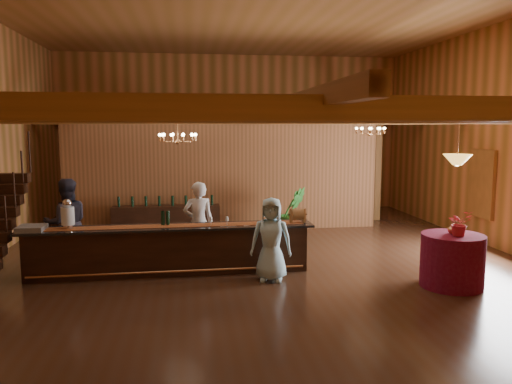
{
  "coord_description": "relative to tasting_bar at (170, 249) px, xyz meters",
  "views": [
    {
      "loc": [
        -1.52,
        -10.81,
        3.0
      ],
      "look_at": [
        0.05,
        0.72,
        1.47
      ],
      "focal_mm": 35.0,
      "sensor_mm": 36.0,
      "label": 1
    }
  ],
  "objects": [
    {
      "name": "bartender",
      "position": [
        0.6,
        0.64,
        0.41
      ],
      "size": [
        0.71,
        0.5,
        1.83
      ],
      "primitive_type": "imported",
      "rotation": [
        0.0,
        0.0,
        3.24
      ],
      "color": "silver",
      "rests_on": "floor"
    },
    {
      "name": "staff_second",
      "position": [
        -2.19,
        0.77,
        0.46
      ],
      "size": [
        1.11,
        0.98,
        1.92
      ],
      "primitive_type": "imported",
      "rotation": [
        0.0,
        0.0,
        3.46
      ],
      "color": "#2F2D3C",
      "rests_on": "floor"
    },
    {
      "name": "chandelier_right",
      "position": [
        5.23,
        2.71,
        2.4
      ],
      "size": [
        0.8,
        0.8,
        0.46
      ],
      "color": "tan",
      "rests_on": "beam_grid"
    },
    {
      "name": "floor",
      "position": [
        1.93,
        0.68,
        -0.5
      ],
      "size": [
        14.0,
        14.0,
        0.0
      ],
      "primitive_type": "plane",
      "color": "#3E2315",
      "rests_on": "ground"
    },
    {
      "name": "table_vase",
      "position": [
        5.32,
        -1.51,
        0.66
      ],
      "size": [
        0.2,
        0.2,
        0.32
      ],
      "primitive_type": "imported",
      "rotation": [
        0.0,
        0.0,
        -0.33
      ],
      "color": "tan",
      "rests_on": "round_table"
    },
    {
      "name": "backbar_shelf",
      "position": [
        -0.23,
        3.7,
        -0.09
      ],
      "size": [
        2.94,
        0.47,
        0.83
      ],
      "primitive_type": "cube",
      "rotation": [
        0.0,
        0.0,
        -0.0
      ],
      "color": "#341A0F",
      "rests_on": "floor"
    },
    {
      "name": "guest",
      "position": [
        1.98,
        -0.75,
        0.32
      ],
      "size": [
        0.91,
        0.71,
        1.64
      ],
      "primitive_type": "imported",
      "rotation": [
        0.0,
        0.0,
        -0.25
      ],
      "color": "#ABDAE6",
      "rests_on": "floor"
    },
    {
      "name": "wall_back",
      "position": [
        1.93,
        7.68,
        2.25
      ],
      "size": [
        12.0,
        0.1,
        5.5
      ],
      "primitive_type": "cube",
      "color": "#C47540",
      "rests_on": "floor"
    },
    {
      "name": "chandelier_left",
      "position": [
        0.19,
        0.84,
        2.27
      ],
      "size": [
        0.8,
        0.8,
        0.58
      ],
      "color": "tan",
      "rests_on": "beam_grid"
    },
    {
      "name": "floor_plant",
      "position": [
        3.2,
        2.99,
        0.19
      ],
      "size": [
        0.9,
        0.8,
        1.38
      ],
      "primitive_type": "imported",
      "rotation": [
        0.0,
        0.0,
        0.28
      ],
      "color": "#276B22",
      "rests_on": "floor"
    },
    {
      "name": "glass_rack_tray",
      "position": [
        -2.65,
        -0.09,
        0.53
      ],
      "size": [
        0.5,
        0.5,
        0.1
      ],
      "primitive_type": "cube",
      "color": "gray",
      "rests_on": "tasting_bar"
    },
    {
      "name": "bar_bottle_1",
      "position": [
        -0.13,
        0.11,
        0.63
      ],
      "size": [
        0.07,
        0.07,
        0.3
      ],
      "primitive_type": "cylinder",
      "color": "black",
      "rests_on": "tasting_bar"
    },
    {
      "name": "window_right_back",
      "position": [
        7.88,
        1.68,
        1.05
      ],
      "size": [
        0.12,
        1.05,
        1.75
      ],
      "primitive_type": "cube",
      "color": "white",
      "rests_on": "wall_right"
    },
    {
      "name": "wall_right",
      "position": [
        7.93,
        0.68,
        2.25
      ],
      "size": [
        0.1,
        14.0,
        5.5
      ],
      "primitive_type": "cube",
      "color": "#C47540",
      "rests_on": "floor"
    },
    {
      "name": "tasting_bar",
      "position": [
        0.0,
        0.0,
        0.0
      ],
      "size": [
        5.92,
        0.85,
        1.0
      ],
      "rotation": [
        0.0,
        0.0,
        0.02
      ],
      "color": "#341A0F",
      "rests_on": "floor"
    },
    {
      "name": "bar_bottle_2",
      "position": [
        -0.03,
        0.11,
        0.63
      ],
      "size": [
        0.07,
        0.07,
        0.3
      ],
      "primitive_type": "cylinder",
      "color": "black",
      "rests_on": "tasting_bar"
    },
    {
      "name": "beverage_dispenser",
      "position": [
        -1.98,
        0.02,
        0.77
      ],
      "size": [
        0.26,
        0.26,
        0.6
      ],
      "color": "silver",
      "rests_on": "tasting_bar"
    },
    {
      "name": "support_posts",
      "position": [
        1.93,
        0.18,
        1.1
      ],
      "size": [
        9.2,
        10.2,
        3.2
      ],
      "color": "#A3622D",
      "rests_on": "floor"
    },
    {
      "name": "ceiling",
      "position": [
        1.93,
        0.68,
        5.0
      ],
      "size": [
        14.0,
        14.0,
        0.0
      ],
      "primitive_type": "plane",
      "rotation": [
        3.14,
        0.0,
        0.0
      ],
      "color": "#A56837",
      "rests_on": "wall_back"
    },
    {
      "name": "round_table",
      "position": [
        5.3,
        -1.59,
        -0.0
      ],
      "size": [
        1.16,
        1.16,
        1.0
      ],
      "primitive_type": "cylinder",
      "color": "maroon",
      "rests_on": "floor"
    },
    {
      "name": "beam_grid",
      "position": [
        1.93,
        1.19,
        2.74
      ],
      "size": [
        11.9,
        13.9,
        0.39
      ],
      "color": "#A3622D",
      "rests_on": "wall_left"
    },
    {
      "name": "pendant_lamp",
      "position": [
        5.3,
        -1.59,
        1.9
      ],
      "size": [
        0.52,
        0.52,
        0.9
      ],
      "color": "tan",
      "rests_on": "beam_grid"
    },
    {
      "name": "backroom_boxes",
      "position": [
        1.64,
        6.18,
        0.03
      ],
      "size": [
        4.1,
        0.6,
        1.1
      ],
      "color": "#341A0F",
      "rests_on": "floor"
    },
    {
      "name": "bar_bottle_0",
      "position": [
        -0.13,
        0.11,
        0.63
      ],
      "size": [
        0.07,
        0.07,
        0.3
      ],
      "primitive_type": "cylinder",
      "color": "black",
      "rests_on": "tasting_bar"
    },
    {
      "name": "wall_front",
      "position": [
        1.93,
        -6.32,
        2.25
      ],
      "size": [
        12.0,
        0.1,
        5.5
      ],
      "primitive_type": "cube",
      "color": "#C47540",
      "rests_on": "floor"
    },
    {
      "name": "partition_wall",
      "position": [
        1.43,
        4.18,
        1.05
      ],
      "size": [
        9.0,
        0.18,
        3.1
      ],
      "primitive_type": "cube",
      "color": "brown",
      "rests_on": "floor"
    },
    {
      "name": "raffle_drum",
      "position": [
        2.67,
        -0.0,
        0.66
      ],
      "size": [
        0.34,
        0.24,
        0.3
      ],
      "color": "#995B2D",
      "rests_on": "tasting_bar"
    },
    {
      "name": "table_flowers",
      "position": [
        5.33,
        -1.71,
        0.74
      ],
      "size": [
        0.49,
        0.44,
        0.48
      ],
      "primitive_type": "imported",
      "rotation": [
        0.0,
        0.0,
        0.17
      ],
      "color": "red",
      "rests_on": "round_table"
    }
  ]
}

